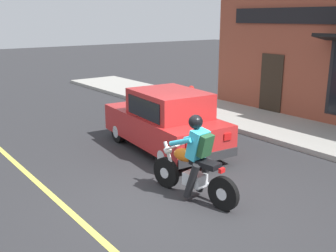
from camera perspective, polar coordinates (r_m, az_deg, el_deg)
name	(u,v)px	position (r m, az deg, el deg)	size (l,w,h in m)	color
ground_plane	(177,199)	(7.49, 1.31, -10.58)	(80.00, 80.00, 0.00)	#2B2B2D
sidewalk_curb	(249,119)	(13.13, 11.71, 0.94)	(2.60, 22.00, 0.14)	#9E9B93
lane_stripe	(27,173)	(9.18, -19.80, -6.46)	(0.12, 19.80, 0.01)	#D1C64C
motorcycle_with_rider	(194,164)	(7.29, 3.82, -5.55)	(0.65, 2.01, 1.62)	black
car_hatchback	(165,121)	(9.90, -0.37, 0.69)	(2.00, 3.92, 1.57)	black
fire_hydrant	(191,98)	(13.75, 3.38, 4.03)	(0.36, 0.24, 0.88)	red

